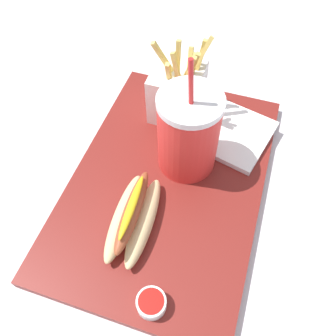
% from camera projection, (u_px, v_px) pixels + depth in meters
% --- Properties ---
extents(ground_plane, '(2.40, 2.40, 0.02)m').
position_uv_depth(ground_plane, '(168.00, 188.00, 0.60)').
color(ground_plane, silver).
extents(food_tray, '(0.46, 0.31, 0.02)m').
position_uv_depth(food_tray, '(168.00, 181.00, 0.59)').
color(food_tray, maroon).
rests_on(food_tray, ground_plane).
extents(soda_cup, '(0.10, 0.10, 0.22)m').
position_uv_depth(soda_cup, '(188.00, 133.00, 0.54)').
color(soda_cup, red).
rests_on(soda_cup, food_tray).
extents(fries_basket, '(0.10, 0.09, 0.16)m').
position_uv_depth(fries_basket, '(178.00, 90.00, 0.63)').
color(fries_basket, white).
rests_on(fries_basket, food_tray).
extents(hot_dog_1, '(0.15, 0.07, 0.06)m').
position_uv_depth(hot_dog_1, '(133.00, 217.00, 0.51)').
color(hot_dog_1, '#E5C689').
rests_on(hot_dog_1, food_tray).
extents(ketchup_cup_1, '(0.04, 0.04, 0.02)m').
position_uv_depth(ketchup_cup_1, '(151.00, 303.00, 0.45)').
color(ketchup_cup_1, white).
rests_on(ketchup_cup_1, food_tray).
extents(napkin_stack, '(0.16, 0.15, 0.01)m').
position_uv_depth(napkin_stack, '(232.00, 133.00, 0.63)').
color(napkin_stack, white).
rests_on(napkin_stack, food_tray).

